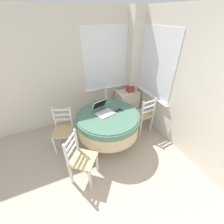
% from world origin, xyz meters
% --- Properties ---
extents(corner_room_shell, '(4.31, 5.21, 2.55)m').
position_xyz_m(corner_room_shell, '(1.21, 2.13, 1.28)').
color(corner_room_shell, beige).
rests_on(corner_room_shell, ground_plane).
extents(round_dining_table, '(1.25, 1.25, 0.76)m').
position_xyz_m(round_dining_table, '(0.78, 2.19, 0.58)').
color(round_dining_table, '#4C3D2D').
rests_on(round_dining_table, ground_plane).
extents(laptop, '(0.41, 0.43, 0.24)m').
position_xyz_m(laptop, '(0.72, 2.29, 0.81)').
color(laptop, silver).
rests_on(laptop, round_dining_table).
extents(computer_mouse, '(0.06, 0.09, 0.04)m').
position_xyz_m(computer_mouse, '(0.98, 2.22, 0.78)').
color(computer_mouse, black).
rests_on(computer_mouse, round_dining_table).
extents(cell_phone, '(0.10, 0.13, 0.01)m').
position_xyz_m(cell_phone, '(1.06, 2.23, 0.76)').
color(cell_phone, '#2D2D33').
rests_on(cell_phone, round_dining_table).
extents(dining_chair_near_back_window, '(0.47, 0.47, 0.90)m').
position_xyz_m(dining_chair_near_back_window, '(0.95, 3.07, 0.45)').
color(dining_chair_near_back_window, tan).
rests_on(dining_chair_near_back_window, ground_plane).
extents(dining_chair_near_right_window, '(0.42, 0.42, 0.90)m').
position_xyz_m(dining_chair_near_right_window, '(1.68, 2.25, 0.45)').
color(dining_chair_near_right_window, tan).
rests_on(dining_chair_near_right_window, ground_plane).
extents(dining_chair_camera_near, '(0.54, 0.54, 0.90)m').
position_xyz_m(dining_chair_camera_near, '(0.06, 1.63, 0.45)').
color(dining_chair_camera_near, tan).
rests_on(dining_chair_camera_near, ground_plane).
extents(dining_chair_left_flank, '(0.49, 0.49, 0.90)m').
position_xyz_m(dining_chair_left_flank, '(-0.08, 2.46, 0.45)').
color(dining_chair_left_flank, tan).
rests_on(dining_chair_left_flank, ground_plane).
extents(corner_cabinet, '(0.58, 0.45, 0.66)m').
position_xyz_m(corner_cabinet, '(1.72, 3.10, 0.33)').
color(corner_cabinet, silver).
rests_on(corner_cabinet, ground_plane).
extents(storage_box, '(0.18, 0.16, 0.15)m').
position_xyz_m(storage_box, '(1.78, 3.08, 0.73)').
color(storage_box, '#9E3338').
rests_on(storage_box, corner_cabinet).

